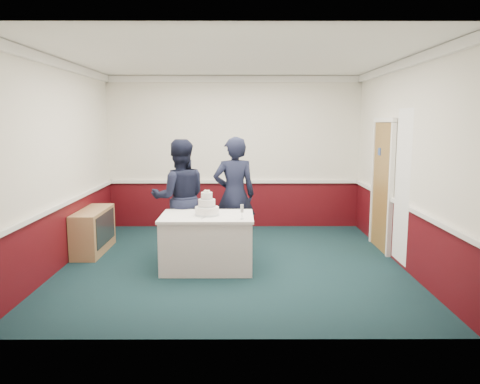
{
  "coord_description": "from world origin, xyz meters",
  "views": [
    {
      "loc": [
        0.09,
        -6.82,
        2.12
      ],
      "look_at": [
        0.11,
        -0.1,
        1.1
      ],
      "focal_mm": 35.0,
      "sensor_mm": 36.0,
      "label": 1
    }
  ],
  "objects_px": {
    "sideboard": "(93,231)",
    "cake_knife": "(204,218)",
    "cake_table": "(207,241)",
    "wedding_cake": "(207,208)",
    "person_man": "(180,198)",
    "person_woman": "(234,195)",
    "champagne_flute": "(242,209)"
  },
  "relations": [
    {
      "from": "champagne_flute",
      "to": "sideboard",
      "type": "bearing_deg",
      "value": 154.39
    },
    {
      "from": "sideboard",
      "to": "cake_knife",
      "type": "bearing_deg",
      "value": -29.75
    },
    {
      "from": "sideboard",
      "to": "person_woman",
      "type": "height_order",
      "value": "person_woman"
    },
    {
      "from": "cake_table",
      "to": "person_woman",
      "type": "bearing_deg",
      "value": 67.03
    },
    {
      "from": "wedding_cake",
      "to": "person_woman",
      "type": "xyz_separation_m",
      "value": [
        0.39,
        0.91,
        0.04
      ]
    },
    {
      "from": "cake_table",
      "to": "cake_knife",
      "type": "height_order",
      "value": "cake_knife"
    },
    {
      "from": "person_man",
      "to": "person_woman",
      "type": "bearing_deg",
      "value": -179.72
    },
    {
      "from": "cake_table",
      "to": "wedding_cake",
      "type": "xyz_separation_m",
      "value": [
        0.0,
        0.0,
        0.5
      ]
    },
    {
      "from": "wedding_cake",
      "to": "cake_knife",
      "type": "relative_size",
      "value": 1.65
    },
    {
      "from": "cake_table",
      "to": "champagne_flute",
      "type": "height_order",
      "value": "champagne_flute"
    },
    {
      "from": "cake_table",
      "to": "champagne_flute",
      "type": "xyz_separation_m",
      "value": [
        0.5,
        -0.28,
        0.53
      ]
    },
    {
      "from": "sideboard",
      "to": "champagne_flute",
      "type": "bearing_deg",
      "value": -25.61
    },
    {
      "from": "cake_knife",
      "to": "champagne_flute",
      "type": "height_order",
      "value": "champagne_flute"
    },
    {
      "from": "wedding_cake",
      "to": "person_man",
      "type": "xyz_separation_m",
      "value": [
        -0.48,
        0.74,
        0.02
      ]
    },
    {
      "from": "cake_table",
      "to": "person_man",
      "type": "xyz_separation_m",
      "value": [
        -0.48,
        0.74,
        0.52
      ]
    },
    {
      "from": "cake_knife",
      "to": "person_woman",
      "type": "relative_size",
      "value": 0.12
    },
    {
      "from": "champagne_flute",
      "to": "person_woman",
      "type": "height_order",
      "value": "person_woman"
    },
    {
      "from": "cake_knife",
      "to": "person_woman",
      "type": "bearing_deg",
      "value": 85.54
    },
    {
      "from": "sideboard",
      "to": "person_woman",
      "type": "distance_m",
      "value": 2.37
    },
    {
      "from": "person_man",
      "to": "sideboard",
      "type": "bearing_deg",
      "value": -16.38
    },
    {
      "from": "wedding_cake",
      "to": "champagne_flute",
      "type": "height_order",
      "value": "wedding_cake"
    },
    {
      "from": "person_man",
      "to": "person_woman",
      "type": "height_order",
      "value": "person_woman"
    },
    {
      "from": "sideboard",
      "to": "wedding_cake",
      "type": "bearing_deg",
      "value": -24.62
    },
    {
      "from": "sideboard",
      "to": "cake_knife",
      "type": "height_order",
      "value": "cake_knife"
    },
    {
      "from": "person_man",
      "to": "wedding_cake",
      "type": "bearing_deg",
      "value": 112.15
    },
    {
      "from": "cake_table",
      "to": "wedding_cake",
      "type": "height_order",
      "value": "wedding_cake"
    },
    {
      "from": "champagne_flute",
      "to": "person_woman",
      "type": "distance_m",
      "value": 1.19
    },
    {
      "from": "sideboard",
      "to": "champagne_flute",
      "type": "height_order",
      "value": "champagne_flute"
    },
    {
      "from": "person_man",
      "to": "person_woman",
      "type": "relative_size",
      "value": 0.98
    },
    {
      "from": "cake_table",
      "to": "champagne_flute",
      "type": "bearing_deg",
      "value": -29.25
    },
    {
      "from": "cake_table",
      "to": "champagne_flute",
      "type": "distance_m",
      "value": 0.78
    },
    {
      "from": "sideboard",
      "to": "cake_knife",
      "type": "distance_m",
      "value": 2.21
    }
  ]
}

